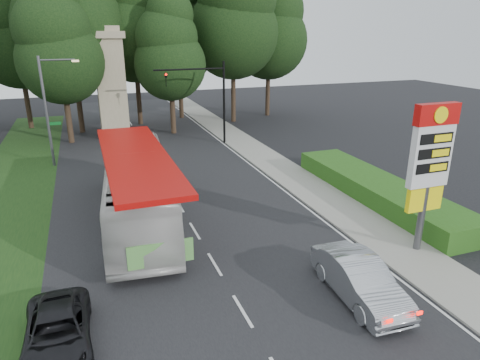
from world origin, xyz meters
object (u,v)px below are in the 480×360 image
object	(u,v)px
streetlight_signs	(49,107)
transit_bus	(138,188)
gas_station_pylon	(430,159)
traffic_signal_mast	(209,92)
monument	(111,83)
suv_charcoal	(58,332)
sedan_silver	(359,279)

from	to	relation	value
streetlight_signs	transit_bus	xyz separation A→B (m)	(4.60, -12.15, -2.59)
gas_station_pylon	traffic_signal_mast	world-z (taller)	traffic_signal_mast
monument	gas_station_pylon	bearing A→B (deg)	-68.20
monument	transit_bus	bearing A→B (deg)	-91.11
monument	suv_charcoal	bearing A→B (deg)	-98.17
suv_charcoal	gas_station_pylon	bearing A→B (deg)	4.58
traffic_signal_mast	transit_bus	distance (m)	16.53
suv_charcoal	transit_bus	bearing A→B (deg)	67.26
monument	streetlight_signs	bearing A→B (deg)	-121.97
traffic_signal_mast	streetlight_signs	bearing A→B (deg)	-171.08
traffic_signal_mast	suv_charcoal	xyz separation A→B (m)	(-11.88, -23.24, -4.06)
traffic_signal_mast	transit_bus	xyz separation A→B (m)	(-8.07, -14.14, -2.83)
streetlight_signs	monument	size ratio (longest dim) A/B	0.80
monument	sedan_silver	distance (m)	31.19
gas_station_pylon	suv_charcoal	bearing A→B (deg)	-175.40
monument	transit_bus	world-z (taller)	monument
streetlight_signs	transit_bus	bearing A→B (deg)	-69.28
streetlight_signs	sedan_silver	size ratio (longest dim) A/B	1.63
gas_station_pylon	suv_charcoal	distance (m)	15.92
monument	suv_charcoal	xyz separation A→B (m)	(-4.20, -29.25, -4.49)
traffic_signal_mast	monument	distance (m)	9.76
traffic_signal_mast	suv_charcoal	world-z (taller)	traffic_signal_mast
monument	traffic_signal_mast	bearing A→B (deg)	-38.00
monument	sedan_silver	xyz separation A→B (m)	(6.45, -30.21, -4.30)
monument	suv_charcoal	size ratio (longest dim) A/B	2.27
traffic_signal_mast	monument	world-z (taller)	monument
traffic_signal_mast	streetlight_signs	size ratio (longest dim) A/B	0.90
gas_station_pylon	transit_bus	world-z (taller)	gas_station_pylon
streetlight_signs	sedan_silver	bearing A→B (deg)	-62.76
gas_station_pylon	transit_bus	size ratio (longest dim) A/B	0.52
streetlight_signs	sedan_silver	xyz separation A→B (m)	(11.44, -22.22, -3.63)
gas_station_pylon	suv_charcoal	xyz separation A→B (m)	(-15.40, -1.24, -3.83)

